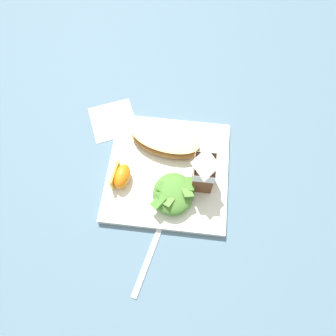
% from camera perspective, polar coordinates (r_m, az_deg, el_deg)
% --- Properties ---
extents(ground, '(3.00, 3.00, 0.00)m').
position_cam_1_polar(ground, '(0.75, 0.00, -0.84)').
color(ground, slate).
extents(white_plate, '(0.28, 0.28, 0.02)m').
position_cam_1_polar(white_plate, '(0.74, 0.00, -0.59)').
color(white_plate, white).
rests_on(white_plate, ground).
extents(cheesy_pizza_bread, '(0.11, 0.18, 0.04)m').
position_cam_1_polar(cheesy_pizza_bread, '(0.75, -0.45, 4.95)').
color(cheesy_pizza_bread, '#A87038').
rests_on(cheesy_pizza_bread, white_plate).
extents(green_salad_pile, '(0.10, 0.09, 0.05)m').
position_cam_1_polar(green_salad_pile, '(0.69, 0.95, -4.71)').
color(green_salad_pile, '#4C8433').
rests_on(green_salad_pile, white_plate).
extents(milk_carton, '(0.06, 0.04, 0.11)m').
position_cam_1_polar(milk_carton, '(0.67, 6.56, -0.46)').
color(milk_carton, brown).
rests_on(milk_carton, white_plate).
extents(orange_wedge_front, '(0.06, 0.04, 0.04)m').
position_cam_1_polar(orange_wedge_front, '(0.71, -8.52, -1.45)').
color(orange_wedge_front, orange).
rests_on(orange_wedge_front, white_plate).
extents(paper_napkin, '(0.15, 0.15, 0.00)m').
position_cam_1_polar(paper_napkin, '(0.83, -9.95, 8.57)').
color(paper_napkin, white).
rests_on(paper_napkin, ground).
extents(metal_fork, '(0.19, 0.06, 0.01)m').
position_cam_1_polar(metal_fork, '(0.69, -2.71, -13.97)').
color(metal_fork, silver).
rests_on(metal_fork, ground).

